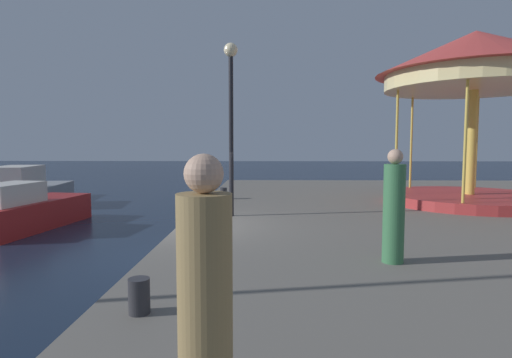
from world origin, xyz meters
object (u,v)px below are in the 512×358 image
Objects in this scene: motorboat_red at (26,211)px; lamp_post_mid_promenade at (231,100)px; person_mid_promenade at (205,312)px; carousel at (475,76)px; bollard_south at (224,193)px; motorboat_grey at (26,190)px; person_far_corner at (394,210)px; bollard_north at (139,296)px.

lamp_post_mid_promenade is at bearing -16.35° from motorboat_red.
lamp_post_mid_promenade reaches higher than person_mid_promenade.
carousel is at bearing 2.29° from motorboat_red.
bollard_south is (-0.56, 3.45, -2.87)m from lamp_post_mid_promenade.
lamp_post_mid_promenade is (10.01, -7.60, 3.22)m from motorboat_grey.
person_mid_promenade reaches higher than person_far_corner.
person_far_corner reaches higher than motorboat_red.
person_far_corner is 0.99× the size of person_mid_promenade.
motorboat_grey is at bearing 156.27° from bollard_south.
carousel is 15.24× the size of bollard_north.
person_mid_promenade reaches higher than motorboat_red.
person_far_corner is at bearing 59.58° from person_mid_promenade.
person_far_corner is (9.68, -6.30, 1.06)m from motorboat_red.
bollard_south is (6.17, 1.48, 0.41)m from motorboat_red.
bollard_north is at bearing -94.55° from lamp_post_mid_promenade.
carousel reaches higher than bollard_south.
carousel is (14.25, 0.57, 4.28)m from motorboat_red.
bollard_north is at bearing -131.85° from carousel.
person_far_corner is at bearing -123.66° from carousel.
person_far_corner is at bearing -33.04° from motorboat_red.
bollard_north is 0.22× the size of person_far_corner.
person_mid_promenade reaches higher than bollard_north.
motorboat_red is 6.35m from bollard_south.
motorboat_red is 2.53× the size of person_mid_promenade.
motorboat_grey is 1.29× the size of motorboat_red.
lamp_post_mid_promenade is at bearing -161.33° from carousel.
lamp_post_mid_promenade is 8.75m from person_mid_promenade.
person_mid_promenade is (7.26, -10.43, 1.07)m from motorboat_red.
person_far_corner reaches higher than motorboat_grey.
person_mid_promenade is at bearing -55.16° from motorboat_red.
bollard_south is at bearing 13.46° from motorboat_red.
motorboat_red is at bearing -59.75° from motorboat_grey.
bollard_north is at bearing -148.68° from person_far_corner.
motorboat_red is at bearing 146.96° from person_far_corner.
motorboat_grey is 0.99× the size of carousel.
motorboat_grey is 15.03× the size of bollard_south.
person_mid_promenade is (1.04, -2.02, 0.66)m from bollard_north.
person_far_corner is at bearing -42.61° from motorboat_grey.
person_far_corner is (-4.57, -6.87, -3.21)m from carousel.
carousel reaches higher than bollard_north.
lamp_post_mid_promenade is 2.47× the size of person_mid_promenade.
lamp_post_mid_promenade reaches higher than motorboat_red.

